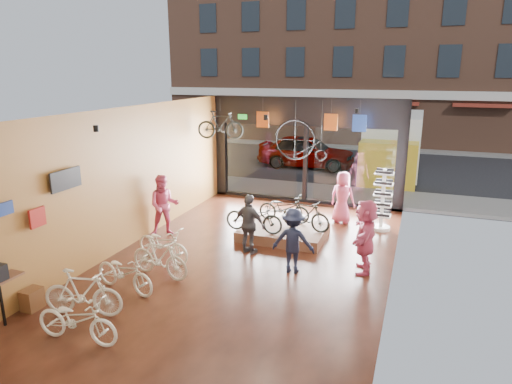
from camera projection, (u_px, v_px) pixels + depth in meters
The scene contains 34 objects.
ground_plane at pixel (246, 264), 11.52m from camera, with size 7.00×12.00×0.04m, color black.
ceiling at pixel (245, 111), 10.52m from camera, with size 7.00×12.00×0.04m, color black.
wall_left at pixel (123, 179), 12.18m from camera, with size 0.04×12.00×3.80m, color olive.
wall_right at pixel (397, 205), 9.86m from camera, with size 0.04×12.00×3.80m, color beige.
wall_back at pixel (67, 310), 5.55m from camera, with size 7.00×0.04×3.80m, color beige.
storefront at pixel (306, 151), 16.46m from camera, with size 7.00×0.26×3.80m, color black, non-canonical shape.
exit_sign at pixel (243, 117), 16.85m from camera, with size 0.35×0.06×0.18m, color #198C26.
street_road at pixel (344, 159), 25.13m from camera, with size 30.00×18.00×0.02m, color black.
sidewalk_near at pixel (312, 192), 18.03m from camera, with size 30.00×2.40×0.12m, color slate.
sidewalk_far at pixel (355, 146), 28.74m from camera, with size 30.00×2.00×0.12m, color slate.
opposite_building at pixel (367, 33), 29.21m from camera, with size 26.00×5.00×14.00m, color brown.
street_car at pixel (306, 151), 22.67m from camera, with size 1.91×4.74×1.62m, color gray.
box_truck at pixel (392, 147), 20.24m from camera, with size 2.37×7.11×2.80m, color silver, non-canonical shape.
floor_bike_0 at pixel (77, 320), 8.11m from camera, with size 0.57×1.64×0.86m, color beige.
floor_bike_1 at pixel (83, 293), 8.96m from camera, with size 0.46×1.63×0.98m, color beige.
floor_bike_2 at pixel (125, 272), 9.99m from camera, with size 0.58×1.66×0.87m, color beige.
floor_bike_3 at pixel (159, 257), 10.66m from camera, with size 0.46×1.61×0.97m, color beige.
floor_bike_4 at pixel (163, 244), 11.62m from camera, with size 0.58×1.68×0.88m, color beige.
display_platform at pixel (283, 232), 13.27m from camera, with size 2.40×1.80×0.30m, color brown.
display_bike_left at pixel (254, 217), 12.78m from camera, with size 0.59×1.68×0.88m, color black.
display_bike_mid at pixel (306, 215), 12.93m from camera, with size 0.42×1.50×0.90m, color black.
display_bike_right at pixel (284, 208), 13.66m from camera, with size 0.55×1.59×0.83m, color black.
customer_1 at pixel (164, 205), 13.28m from camera, with size 0.88×0.69×1.81m, color #CC4C72.
customer_2 at pixel (249, 224), 11.97m from camera, with size 0.94×0.39×1.61m, color #3F3F44.
customer_3 at pixel (293, 241), 10.85m from camera, with size 1.03×0.59×1.59m, color #161C33.
customer_4 at pixel (342, 197), 14.42m from camera, with size 0.81×0.53×1.66m, color #CC4C72.
customer_5 at pixel (365, 236), 10.86m from camera, with size 1.67×0.53×1.80m, color #CC4C72.
sunglasses_rack at pixel (383, 200), 13.72m from camera, with size 0.56×0.46×1.89m, color white, non-canonical shape.
wall_merch at pixel (25, 247), 9.11m from camera, with size 0.40×2.40×2.60m, color navy, non-canonical shape.
penny_farthing at pixel (303, 142), 14.61m from camera, with size 1.63×0.06×1.30m, color black, non-canonical shape.
hung_bike at pixel (220, 125), 15.40m from camera, with size 0.45×1.58×0.95m, color black.
jersey_left at pixel (263, 120), 15.89m from camera, with size 0.45×0.03×0.55m, color #CC5919.
jersey_mid at pixel (331, 122), 15.11m from camera, with size 0.45×0.03×0.55m, color #CC5919.
jersey_right at pixel (359, 123), 14.80m from camera, with size 0.45×0.03×0.55m, color #1E3F99.
Camera 1 is at (3.87, -9.92, 4.73)m, focal length 32.00 mm.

